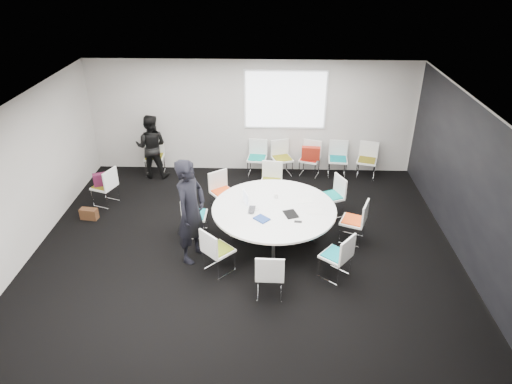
{
  "coord_description": "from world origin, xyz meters",
  "views": [
    {
      "loc": [
        0.46,
        -7.2,
        5.16
      ],
      "look_at": [
        0.2,
        0.4,
        1.0
      ],
      "focal_mm": 32.0,
      "sensor_mm": 36.0,
      "label": 1
    }
  ],
  "objects_px": {
    "person_back": "(151,146)",
    "laptop": "(254,210)",
    "chair_spare_left": "(106,193)",
    "person_main": "(191,211)",
    "chair_ring_b": "(331,203)",
    "chair_ring_d": "(223,199)",
    "chair_ring_c": "(271,189)",
    "chair_ring_h": "(335,264)",
    "chair_back_d": "(337,166)",
    "chair_back_e": "(366,167)",
    "conference_table": "(274,215)",
    "chair_person_back": "(155,163)",
    "chair_ring_g": "(270,281)",
    "maroon_bag": "(103,179)",
    "chair_back_c": "(309,165)",
    "cup": "(276,196)",
    "chair_back_a": "(257,164)",
    "chair_ring_a": "(353,228)",
    "chair_back_b": "(282,165)",
    "brown_bag": "(89,214)",
    "chair_ring_e": "(195,223)",
    "chair_ring_f": "(218,258)"
  },
  "relations": [
    {
      "from": "chair_ring_c",
      "to": "person_main",
      "type": "bearing_deg",
      "value": 65.32
    },
    {
      "from": "person_back",
      "to": "chair_ring_h",
      "type": "bearing_deg",
      "value": 138.47
    },
    {
      "from": "chair_ring_h",
      "to": "chair_person_back",
      "type": "bearing_deg",
      "value": 84.72
    },
    {
      "from": "chair_ring_c",
      "to": "chair_person_back",
      "type": "height_order",
      "value": "same"
    },
    {
      "from": "conference_table",
      "to": "laptop",
      "type": "bearing_deg",
      "value": -163.17
    },
    {
      "from": "chair_back_b",
      "to": "chair_spare_left",
      "type": "height_order",
      "value": "same"
    },
    {
      "from": "chair_ring_e",
      "to": "chair_ring_g",
      "type": "bearing_deg",
      "value": 40.16
    },
    {
      "from": "chair_ring_c",
      "to": "chair_ring_h",
      "type": "bearing_deg",
      "value": 120.8
    },
    {
      "from": "conference_table",
      "to": "chair_back_d",
      "type": "distance_m",
      "value": 3.3
    },
    {
      "from": "chair_back_c",
      "to": "laptop",
      "type": "distance_m",
      "value": 3.29
    },
    {
      "from": "chair_spare_left",
      "to": "person_main",
      "type": "xyz_separation_m",
      "value": [
        2.25,
        -1.89,
        0.72
      ]
    },
    {
      "from": "chair_ring_g",
      "to": "laptop",
      "type": "xyz_separation_m",
      "value": [
        -0.32,
        1.5,
        0.47
      ]
    },
    {
      "from": "chair_back_a",
      "to": "chair_back_d",
      "type": "relative_size",
      "value": 1.0
    },
    {
      "from": "chair_ring_a",
      "to": "chair_ring_b",
      "type": "height_order",
      "value": "same"
    },
    {
      "from": "chair_ring_g",
      "to": "chair_back_b",
      "type": "relative_size",
      "value": 1.0
    },
    {
      "from": "chair_ring_b",
      "to": "chair_person_back",
      "type": "relative_size",
      "value": 1.0
    },
    {
      "from": "chair_ring_g",
      "to": "chair_back_b",
      "type": "distance_m",
      "value": 4.51
    },
    {
      "from": "chair_back_a",
      "to": "chair_back_c",
      "type": "bearing_deg",
      "value": -173.57
    },
    {
      "from": "chair_ring_c",
      "to": "chair_ring_h",
      "type": "xyz_separation_m",
      "value": [
        1.14,
        -2.7,
        0.0
      ]
    },
    {
      "from": "chair_ring_b",
      "to": "chair_ring_d",
      "type": "distance_m",
      "value": 2.32
    },
    {
      "from": "chair_ring_f",
      "to": "chair_back_e",
      "type": "bearing_deg",
      "value": 93.36
    },
    {
      "from": "chair_ring_c",
      "to": "cup",
      "type": "relative_size",
      "value": 9.78
    },
    {
      "from": "person_main",
      "to": "chair_person_back",
      "type": "bearing_deg",
      "value": 46.49
    },
    {
      "from": "chair_back_d",
      "to": "chair_back_e",
      "type": "distance_m",
      "value": 0.71
    },
    {
      "from": "chair_back_d",
      "to": "brown_bag",
      "type": "distance_m",
      "value": 5.94
    },
    {
      "from": "conference_table",
      "to": "cup",
      "type": "relative_size",
      "value": 26.35
    },
    {
      "from": "chair_ring_b",
      "to": "chair_back_c",
      "type": "xyz_separation_m",
      "value": [
        -0.32,
        1.9,
        0.0
      ]
    },
    {
      "from": "chair_person_back",
      "to": "chair_ring_e",
      "type": "bearing_deg",
      "value": 114.06
    },
    {
      "from": "conference_table",
      "to": "chair_ring_d",
      "type": "relative_size",
      "value": 2.69
    },
    {
      "from": "conference_table",
      "to": "chair_back_e",
      "type": "relative_size",
      "value": 2.69
    },
    {
      "from": "chair_back_a",
      "to": "laptop",
      "type": "distance_m",
      "value": 3.04
    },
    {
      "from": "chair_back_e",
      "to": "maroon_bag",
      "type": "relative_size",
      "value": 2.2
    },
    {
      "from": "chair_ring_b",
      "to": "person_back",
      "type": "height_order",
      "value": "person_back"
    },
    {
      "from": "chair_spare_left",
      "to": "maroon_bag",
      "type": "xyz_separation_m",
      "value": [
        -0.01,
        0.01,
        0.34
      ]
    },
    {
      "from": "chair_back_e",
      "to": "person_main",
      "type": "xyz_separation_m",
      "value": [
        -3.77,
        -3.45,
        0.72
      ]
    },
    {
      "from": "cup",
      "to": "maroon_bag",
      "type": "bearing_deg",
      "value": 166.74
    },
    {
      "from": "person_main",
      "to": "chair_ring_c",
      "type": "bearing_deg",
      "value": -9.59
    },
    {
      "from": "chair_back_a",
      "to": "person_main",
      "type": "distance_m",
      "value": 3.72
    },
    {
      "from": "person_back",
      "to": "laptop",
      "type": "distance_m",
      "value": 3.86
    },
    {
      "from": "chair_back_a",
      "to": "chair_back_e",
      "type": "distance_m",
      "value": 2.71
    },
    {
      "from": "chair_ring_g",
      "to": "person_back",
      "type": "xyz_separation_m",
      "value": [
        -2.93,
        4.33,
        0.52
      ]
    },
    {
      "from": "person_back",
      "to": "brown_bag",
      "type": "xyz_separation_m",
      "value": [
        -0.91,
        -2.08,
        -0.68
      ]
    },
    {
      "from": "maroon_bag",
      "to": "brown_bag",
      "type": "relative_size",
      "value": 1.11
    },
    {
      "from": "chair_ring_a",
      "to": "chair_person_back",
      "type": "xyz_separation_m",
      "value": [
        -4.54,
        2.85,
        0.0
      ]
    },
    {
      "from": "conference_table",
      "to": "brown_bag",
      "type": "height_order",
      "value": "conference_table"
    },
    {
      "from": "chair_ring_e",
      "to": "chair_back_c",
      "type": "relative_size",
      "value": 1.0
    },
    {
      "from": "brown_bag",
      "to": "chair_ring_c",
      "type": "bearing_deg",
      "value": 14.0
    },
    {
      "from": "chair_ring_c",
      "to": "person_back",
      "type": "height_order",
      "value": "person_back"
    },
    {
      "from": "maroon_bag",
      "to": "chair_ring_g",
      "type": "bearing_deg",
      "value": -38.18
    },
    {
      "from": "chair_back_c",
      "to": "conference_table",
      "type": "bearing_deg",
      "value": 92.43
    }
  ]
}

